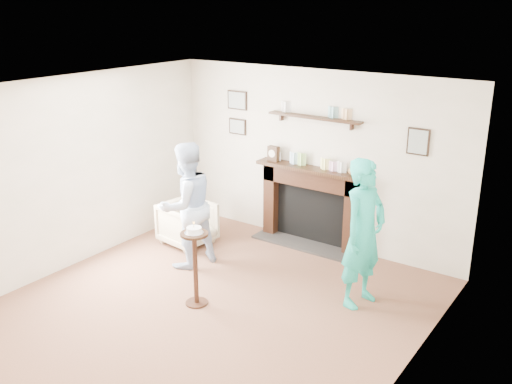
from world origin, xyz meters
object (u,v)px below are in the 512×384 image
armchair (188,243)px  pedestal_table (195,254)px  man (189,264)px  woman (359,302)px

armchair → pedestal_table: size_ratio=0.67×
man → woman: bearing=113.0°
man → armchair: bearing=-124.5°
woman → armchair: bearing=98.8°
armchair → man: (0.46, -0.52, 0.00)m
armchair → woman: 2.79m
man → pedestal_table: (0.78, -0.75, 0.63)m
armchair → man: bearing=-131.2°
woman → pedestal_table: (-1.55, -1.12, 0.63)m
armchair → woman: bearing=-85.8°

